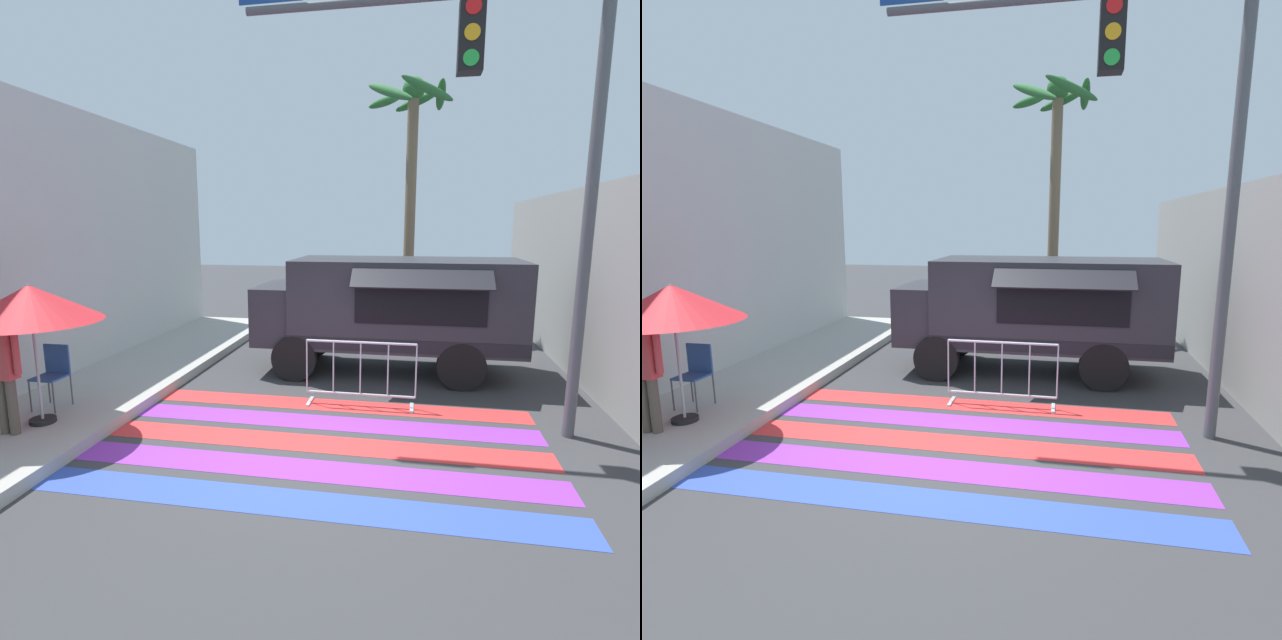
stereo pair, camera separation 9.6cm
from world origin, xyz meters
TOP-DOWN VIEW (x-y plane):
  - ground_plane at (0.00, 0.00)m, footprint 60.00×60.00m
  - concrete_wall_right at (4.53, 3.00)m, footprint 0.20×16.00m
  - crosswalk_painted at (0.00, -0.03)m, footprint 6.40×3.60m
  - food_truck at (0.77, 3.67)m, footprint 5.21×2.52m
  - traffic_signal_pole at (2.60, 0.88)m, footprint 4.82×0.29m
  - patio_umbrella at (-3.88, -0.42)m, footprint 1.90×1.90m
  - folding_chair at (-4.15, 0.20)m, footprint 0.43×0.43m
  - vendor_person at (-4.03, -0.85)m, footprint 0.53×0.22m
  - barricade_front at (0.49, 1.56)m, footprint 1.83×0.44m
  - palm_tree at (1.11, 7.94)m, footprint 2.39×2.54m

SIDE VIEW (x-z plane):
  - ground_plane at x=0.00m, z-range 0.00..0.00m
  - crosswalk_painted at x=0.00m, z-range 0.00..0.01m
  - barricade_front at x=0.49m, z-range -0.01..1.10m
  - folding_chair at x=-4.15m, z-range 0.28..1.25m
  - vendor_person at x=-4.03m, z-range 0.29..1.94m
  - food_truck at x=0.77m, z-range 0.22..2.53m
  - concrete_wall_right at x=4.53m, z-range 0.00..3.69m
  - patio_umbrella at x=-3.88m, z-range 0.91..2.90m
  - traffic_signal_pole at x=2.60m, z-range 1.18..7.41m
  - palm_tree at x=1.11m, z-range 1.51..8.35m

